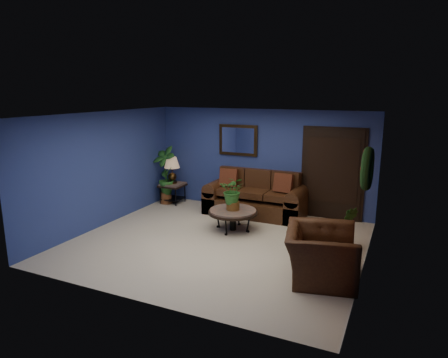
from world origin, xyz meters
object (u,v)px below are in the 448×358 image
at_px(coffee_table, 233,212).
at_px(side_chair, 287,196).
at_px(table_lamp, 172,167).
at_px(sofa, 256,200).
at_px(end_table, 173,188).
at_px(armchair, 321,254).

relative_size(coffee_table, side_chair, 1.14).
height_order(coffee_table, table_lamp, table_lamp).
relative_size(sofa, end_table, 4.03).
relative_size(sofa, coffee_table, 2.25).
bearing_deg(side_chair, end_table, 175.81).
bearing_deg(end_table, sofa, 0.97).
bearing_deg(end_table, table_lamp, 153.43).
relative_size(coffee_table, armchair, 0.85).
distance_m(coffee_table, table_lamp, 2.68).
bearing_deg(table_lamp, side_chair, 1.26).
distance_m(coffee_table, armchair, 2.61).
bearing_deg(coffee_table, end_table, 151.14).
xyz_separation_m(coffee_table, armchair, (2.16, -1.47, 0.01)).
height_order(end_table, armchair, armchair).
height_order(coffee_table, end_table, end_table).
height_order(coffee_table, armchair, armchair).
bearing_deg(armchair, table_lamp, 46.40).
xyz_separation_m(coffee_table, end_table, (-2.29, 1.26, 0.02)).
height_order(end_table, side_chair, side_chair).
bearing_deg(coffee_table, table_lamp, 151.14).
bearing_deg(armchair, sofa, 25.16).
bearing_deg(coffee_table, side_chair, 58.93).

